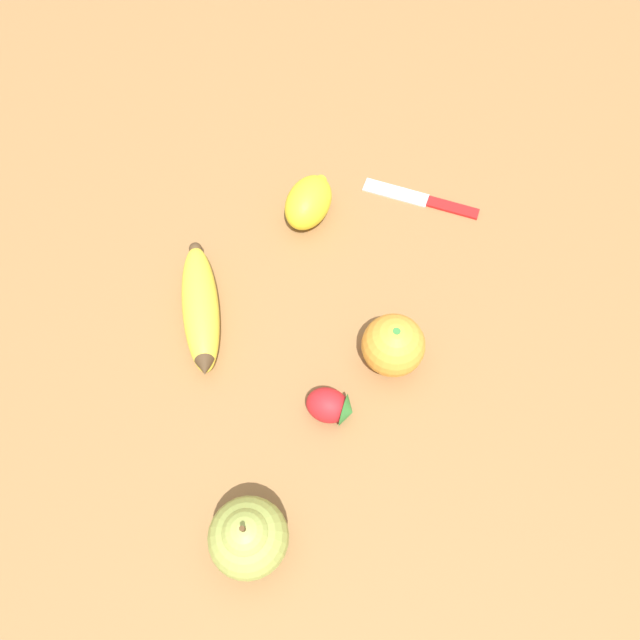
{
  "coord_description": "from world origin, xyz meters",
  "views": [
    {
      "loc": [
        -0.07,
        -0.33,
        0.67
      ],
      "look_at": [
        -0.04,
        0.01,
        0.03
      ],
      "focal_mm": 35.0,
      "sensor_mm": 36.0,
      "label": 1
    }
  ],
  "objects_px": {
    "pear": "(248,537)",
    "paring_knife": "(425,200)",
    "strawberry": "(331,406)",
    "orange": "(393,345)",
    "lemon": "(309,202)",
    "banana": "(201,308)"
  },
  "relations": [
    {
      "from": "pear",
      "to": "paring_knife",
      "type": "bearing_deg",
      "value": 60.43
    },
    {
      "from": "strawberry",
      "to": "paring_knife",
      "type": "height_order",
      "value": "strawberry"
    },
    {
      "from": "pear",
      "to": "paring_knife",
      "type": "relative_size",
      "value": 0.64
    },
    {
      "from": "orange",
      "to": "pear",
      "type": "height_order",
      "value": "pear"
    },
    {
      "from": "lemon",
      "to": "pear",
      "type": "bearing_deg",
      "value": -101.44
    },
    {
      "from": "lemon",
      "to": "strawberry",
      "type": "bearing_deg",
      "value": -88.41
    },
    {
      "from": "orange",
      "to": "paring_knife",
      "type": "relative_size",
      "value": 0.47
    },
    {
      "from": "paring_knife",
      "to": "pear",
      "type": "bearing_deg",
      "value": 173.78
    },
    {
      "from": "pear",
      "to": "lemon",
      "type": "height_order",
      "value": "pear"
    },
    {
      "from": "banana",
      "to": "strawberry",
      "type": "height_order",
      "value": "banana"
    },
    {
      "from": "strawberry",
      "to": "pear",
      "type": "bearing_deg",
      "value": -102.79
    },
    {
      "from": "pear",
      "to": "strawberry",
      "type": "bearing_deg",
      "value": 56.05
    },
    {
      "from": "pear",
      "to": "banana",
      "type": "bearing_deg",
      "value": 101.51
    },
    {
      "from": "lemon",
      "to": "paring_knife",
      "type": "xyz_separation_m",
      "value": [
        0.16,
        0.01,
        -0.02
      ]
    },
    {
      "from": "orange",
      "to": "paring_knife",
      "type": "bearing_deg",
      "value": 71.8
    },
    {
      "from": "orange",
      "to": "strawberry",
      "type": "xyz_separation_m",
      "value": [
        -0.08,
        -0.06,
        -0.02
      ]
    },
    {
      "from": "orange",
      "to": "paring_knife",
      "type": "xyz_separation_m",
      "value": [
        0.08,
        0.23,
        -0.03
      ]
    },
    {
      "from": "banana",
      "to": "lemon",
      "type": "height_order",
      "value": "lemon"
    },
    {
      "from": "banana",
      "to": "pear",
      "type": "distance_m",
      "value": 0.28
    },
    {
      "from": "pear",
      "to": "lemon",
      "type": "bearing_deg",
      "value": 78.56
    },
    {
      "from": "orange",
      "to": "pear",
      "type": "distance_m",
      "value": 0.26
    },
    {
      "from": "banana",
      "to": "strawberry",
      "type": "relative_size",
      "value": 3.01
    }
  ]
}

